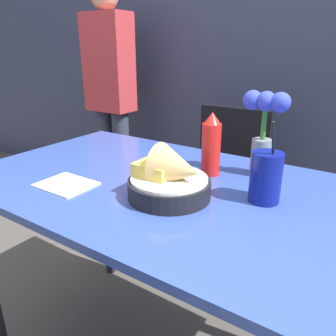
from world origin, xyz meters
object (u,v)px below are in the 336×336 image
object	(u,v)px
person_standing	(110,90)
drink_cup	(266,179)
flower_vase	(264,125)
food_basket	(171,180)
chair_far_window	(225,171)
ketchup_bottle	(211,145)

from	to	relation	value
person_standing	drink_cup	bearing A→B (deg)	-32.67
flower_vase	person_standing	distance (m)	1.46
food_basket	person_standing	distance (m)	1.52
drink_cup	flower_vase	distance (m)	0.22
chair_far_window	drink_cup	distance (m)	0.94
food_basket	ketchup_bottle	distance (m)	0.22
person_standing	flower_vase	bearing A→B (deg)	-28.23
person_standing	ketchup_bottle	bearing A→B (deg)	-33.90
food_basket	drink_cup	size ratio (longest dim) A/B	1.02
ketchup_bottle	drink_cup	size ratio (longest dim) A/B	0.90
ketchup_bottle	flower_vase	size ratio (longest dim) A/B	0.76
drink_cup	person_standing	distance (m)	1.62
food_basket	chair_far_window	bearing A→B (deg)	104.37
chair_far_window	ketchup_bottle	world-z (taller)	ketchup_bottle
food_basket	person_standing	size ratio (longest dim) A/B	0.15
food_basket	flower_vase	distance (m)	0.35
food_basket	flower_vase	xyz separation A→B (m)	(0.14, 0.30, 0.11)
drink_cup	flower_vase	world-z (taller)	flower_vase
ketchup_bottle	person_standing	bearing A→B (deg)	146.10
chair_far_window	ketchup_bottle	bearing A→B (deg)	-70.71
drink_cup	chair_far_window	bearing A→B (deg)	120.02
chair_far_window	ketchup_bottle	xyz separation A→B (m)	(0.23, -0.67, 0.35)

